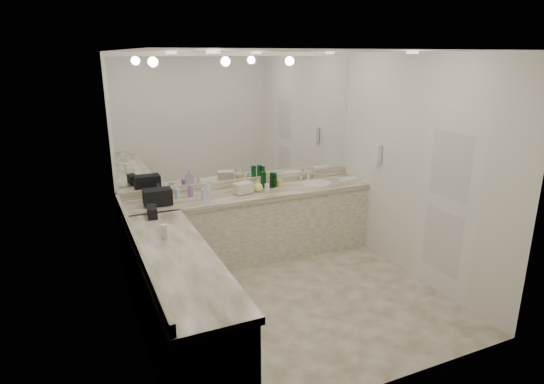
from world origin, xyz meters
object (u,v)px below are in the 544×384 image
cream_cosmetic_case (243,189)px  soap_bottle_c (258,185)px  soap_bottle_b (206,191)px  black_toiletry_bag (158,198)px  hand_towel (349,180)px  sink (316,184)px  wall_phone (377,154)px  soap_bottle_a (208,188)px

cream_cosmetic_case → soap_bottle_c: bearing=-11.9°
cream_cosmetic_case → soap_bottle_b: 0.50m
black_toiletry_bag → hand_towel: size_ratio=1.32×
cream_cosmetic_case → soap_bottle_b: size_ratio=1.10×
sink → black_toiletry_bag: bearing=-178.6°
wall_phone → soap_bottle_a: wall_phone is taller
sink → wall_phone: size_ratio=1.83×
soap_bottle_c → wall_phone: bearing=-17.8°
sink → soap_bottle_c: (-0.86, -0.03, 0.09)m
black_toiletry_bag → soap_bottle_b: size_ratio=1.50×
black_toiletry_bag → cream_cosmetic_case: bearing=0.7°
soap_bottle_b → soap_bottle_c: bearing=5.0°
black_toiletry_bag → sink: bearing=1.4°
hand_towel → soap_bottle_c: 1.34m
hand_towel → soap_bottle_c: size_ratio=1.47×
soap_bottle_b → soap_bottle_c: size_ratio=1.30×
wall_phone → soap_bottle_c: size_ratio=1.48×
black_toiletry_bag → soap_bottle_b: bearing=-4.2°
black_toiletry_bag → soap_bottle_c: (1.26, 0.02, -0.01)m
wall_phone → soap_bottle_a: 2.19m
black_toiletry_bag → soap_bottle_a: 0.65m
sink → soap_bottle_b: size_ratio=2.09×
black_toiletry_bag → cream_cosmetic_case: (1.06, 0.01, -0.02)m
soap_bottle_b → black_toiletry_bag: bearing=175.8°
sink → soap_bottle_a: 1.49m
hand_towel → soap_bottle_c: (-1.34, 0.05, 0.06)m
sink → soap_bottle_b: 1.56m
black_toiletry_bag → wall_phone: bearing=-9.3°
cream_cosmetic_case → soap_bottle_c: 0.20m
sink → cream_cosmetic_case: size_ratio=1.91×
wall_phone → cream_cosmetic_case: 1.77m
wall_phone → soap_bottle_a: (-2.09, 0.56, -0.36)m
black_toiletry_bag → cream_cosmetic_case: size_ratio=1.36×
wall_phone → soap_bottle_b: (-2.16, 0.41, -0.34)m
black_toiletry_bag → hand_towel: black_toiletry_bag is taller
sink → black_toiletry_bag: black_toiletry_bag is taller
wall_phone → cream_cosmetic_case: bearing=164.5°
cream_cosmetic_case → soap_bottle_a: 0.43m
black_toiletry_bag → soap_bottle_c: 1.26m
hand_towel → soap_bottle_c: soap_bottle_c is taller
soap_bottle_a → soap_bottle_b: size_ratio=0.90×
sink → soap_bottle_b: (-1.56, -0.09, 0.11)m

